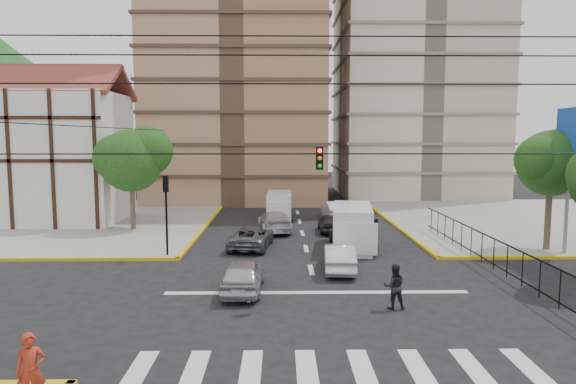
{
  "coord_description": "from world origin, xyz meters",
  "views": [
    {
      "loc": [
        -1.56,
        -20.17,
        6.59
      ],
      "look_at": [
        -1.17,
        4.41,
        4.0
      ],
      "focal_mm": 32.0,
      "sensor_mm": 36.0,
      "label": 1
    }
  ],
  "objects_px": {
    "traffic_light_nw": "(166,202)",
    "van_right_lane": "(353,229)",
    "car_silver_front_left": "(243,276)",
    "car_white_front_right": "(339,257)",
    "van_left_lane": "(279,207)",
    "pedestrian_sw_corner": "(31,371)",
    "pedestrian_crosswalk": "(394,286)"
  },
  "relations": [
    {
      "from": "van_right_lane",
      "to": "car_silver_front_left",
      "type": "height_order",
      "value": "van_right_lane"
    },
    {
      "from": "van_left_lane",
      "to": "pedestrian_crosswalk",
      "type": "height_order",
      "value": "van_left_lane"
    },
    {
      "from": "van_right_lane",
      "to": "pedestrian_crosswalk",
      "type": "relative_size",
      "value": 3.34
    },
    {
      "from": "traffic_light_nw",
      "to": "car_white_front_right",
      "type": "distance_m",
      "value": 9.97
    },
    {
      "from": "van_right_lane",
      "to": "pedestrian_crosswalk",
      "type": "bearing_deg",
      "value": -82.49
    },
    {
      "from": "van_left_lane",
      "to": "car_white_front_right",
      "type": "bearing_deg",
      "value": -78.38
    },
    {
      "from": "traffic_light_nw",
      "to": "van_right_lane",
      "type": "relative_size",
      "value": 0.75
    },
    {
      "from": "traffic_light_nw",
      "to": "pedestrian_sw_corner",
      "type": "height_order",
      "value": "traffic_light_nw"
    },
    {
      "from": "van_left_lane",
      "to": "car_silver_front_left",
      "type": "xyz_separation_m",
      "value": [
        -1.55,
        -19.4,
        -0.35
      ]
    },
    {
      "from": "van_right_lane",
      "to": "van_left_lane",
      "type": "distance_m",
      "value": 11.8
    },
    {
      "from": "traffic_light_nw",
      "to": "car_silver_front_left",
      "type": "relative_size",
      "value": 1.05
    },
    {
      "from": "van_right_lane",
      "to": "car_silver_front_left",
      "type": "xyz_separation_m",
      "value": [
        -5.95,
        -8.46,
        -0.52
      ]
    },
    {
      "from": "traffic_light_nw",
      "to": "pedestrian_crosswalk",
      "type": "height_order",
      "value": "traffic_light_nw"
    },
    {
      "from": "pedestrian_sw_corner",
      "to": "pedestrian_crosswalk",
      "type": "distance_m",
      "value": 12.77
    },
    {
      "from": "car_silver_front_left",
      "to": "pedestrian_sw_corner",
      "type": "xyz_separation_m",
      "value": [
        -4.34,
        -9.75,
        0.36
      ]
    },
    {
      "from": "car_silver_front_left",
      "to": "car_white_front_right",
      "type": "bearing_deg",
      "value": -141.68
    },
    {
      "from": "van_right_lane",
      "to": "pedestrian_crosswalk",
      "type": "xyz_separation_m",
      "value": [
        0.07,
        -10.73,
        -0.36
      ]
    },
    {
      "from": "traffic_light_nw",
      "to": "pedestrian_crosswalk",
      "type": "distance_m",
      "value": 13.95
    },
    {
      "from": "car_white_front_right",
      "to": "pedestrian_crosswalk",
      "type": "distance_m",
      "value": 5.88
    },
    {
      "from": "traffic_light_nw",
      "to": "pedestrian_crosswalk",
      "type": "relative_size",
      "value": 2.5
    },
    {
      "from": "van_left_lane",
      "to": "traffic_light_nw",
      "type": "bearing_deg",
      "value": -114.53
    },
    {
      "from": "van_right_lane",
      "to": "pedestrian_sw_corner",
      "type": "relative_size",
      "value": 3.16
    },
    {
      "from": "car_silver_front_left",
      "to": "car_white_front_right",
      "type": "relative_size",
      "value": 1.01
    },
    {
      "from": "pedestrian_crosswalk",
      "to": "traffic_light_nw",
      "type": "bearing_deg",
      "value": -38.19
    },
    {
      "from": "car_silver_front_left",
      "to": "pedestrian_crosswalk",
      "type": "bearing_deg",
      "value": 160.68
    },
    {
      "from": "car_silver_front_left",
      "to": "traffic_light_nw",
      "type": "bearing_deg",
      "value": -52.88
    },
    {
      "from": "car_white_front_right",
      "to": "traffic_light_nw",
      "type": "bearing_deg",
      "value": -14.63
    },
    {
      "from": "pedestrian_sw_corner",
      "to": "traffic_light_nw",
      "type": "bearing_deg",
      "value": 68.69
    },
    {
      "from": "van_left_lane",
      "to": "car_white_front_right",
      "type": "xyz_separation_m",
      "value": [
        3.0,
        -15.99,
        -0.38
      ]
    },
    {
      "from": "traffic_light_nw",
      "to": "van_right_lane",
      "type": "distance_m",
      "value": 10.94
    },
    {
      "from": "traffic_light_nw",
      "to": "car_white_front_right",
      "type": "bearing_deg",
      "value": -18.24
    },
    {
      "from": "car_silver_front_left",
      "to": "car_white_front_right",
      "type": "distance_m",
      "value": 5.69
    }
  ]
}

